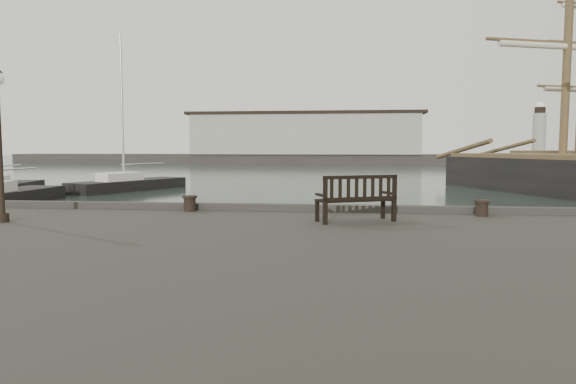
% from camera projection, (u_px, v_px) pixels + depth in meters
% --- Properties ---
extents(ground, '(400.00, 400.00, 0.00)m').
position_uv_depth(ground, '(323.00, 268.00, 13.93)').
color(ground, black).
rests_on(ground, ground).
extents(breakwater, '(140.00, 9.50, 12.20)m').
position_uv_depth(breakwater, '(321.00, 143.00, 105.15)').
color(breakwater, '#383530').
rests_on(breakwater, ground).
extents(bench, '(1.90, 1.30, 1.04)m').
position_uv_depth(bench, '(356.00, 207.00, 11.73)').
color(bench, black).
rests_on(bench, quay).
extents(bollard_left, '(0.51, 0.51, 0.42)m').
position_uv_depth(bollard_left, '(190.00, 203.00, 13.68)').
color(bollard_left, black).
rests_on(bollard_left, quay).
extents(bollard_right, '(0.41, 0.41, 0.40)m').
position_uv_depth(bollard_right, '(482.00, 208.00, 12.68)').
color(bollard_right, black).
rests_on(bollard_right, quay).
extents(yacht_d, '(6.45, 10.01, 12.30)m').
position_uv_depth(yacht_d, '(129.00, 187.00, 39.51)').
color(yacht_d, black).
rests_on(yacht_d, ground).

